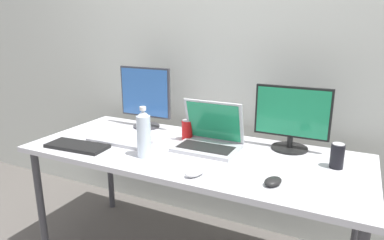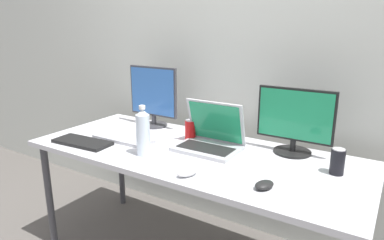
{
  "view_description": "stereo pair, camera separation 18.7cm",
  "coord_description": "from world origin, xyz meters",
  "px_view_note": "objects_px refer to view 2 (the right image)",
  "views": [
    {
      "loc": [
        0.8,
        -1.62,
        1.42
      ],
      "look_at": [
        0.0,
        0.0,
        0.92
      ],
      "focal_mm": 32.0,
      "sensor_mm": 36.0,
      "label": 1
    },
    {
      "loc": [
        0.96,
        -1.53,
        1.42
      ],
      "look_at": [
        0.0,
        0.0,
        0.92
      ],
      "focal_mm": 32.0,
      "sensor_mm": 36.0,
      "label": 2
    }
  ],
  "objects_px": {
    "mouse_by_laptop": "(264,185)",
    "mouse_by_keyboard": "(187,172)",
    "keyboard_main": "(123,139)",
    "monitor_left": "(153,96)",
    "soda_can_near_keyboard": "(190,130)",
    "work_desk": "(192,160)",
    "laptop_silver": "(210,138)",
    "soda_can_by_laptop": "(337,162)",
    "monitor_center": "(295,121)",
    "keyboard_aux": "(82,142)",
    "water_bottle": "(143,132)"
  },
  "relations": [
    {
      "from": "keyboard_main",
      "to": "mouse_by_keyboard",
      "type": "height_order",
      "value": "mouse_by_keyboard"
    },
    {
      "from": "monitor_center",
      "to": "soda_can_near_keyboard",
      "type": "distance_m",
      "value": 0.62
    },
    {
      "from": "mouse_by_keyboard",
      "to": "water_bottle",
      "type": "bearing_deg",
      "value": -174.01
    },
    {
      "from": "monitor_center",
      "to": "work_desk",
      "type": "bearing_deg",
      "value": -151.15
    },
    {
      "from": "work_desk",
      "to": "water_bottle",
      "type": "bearing_deg",
      "value": -134.92
    },
    {
      "from": "monitor_left",
      "to": "water_bottle",
      "type": "bearing_deg",
      "value": -57.44
    },
    {
      "from": "work_desk",
      "to": "monitor_center",
      "type": "height_order",
      "value": "monitor_center"
    },
    {
      "from": "keyboard_aux",
      "to": "mouse_by_laptop",
      "type": "xyz_separation_m",
      "value": [
        1.13,
        0.02,
        0.01
      ]
    },
    {
      "from": "keyboard_main",
      "to": "mouse_by_keyboard",
      "type": "relative_size",
      "value": 3.68
    },
    {
      "from": "soda_can_by_laptop",
      "to": "monitor_left",
      "type": "bearing_deg",
      "value": 171.78
    },
    {
      "from": "soda_can_near_keyboard",
      "to": "soda_can_by_laptop",
      "type": "bearing_deg",
      "value": -3.76
    },
    {
      "from": "keyboard_aux",
      "to": "soda_can_by_laptop",
      "type": "height_order",
      "value": "soda_can_by_laptop"
    },
    {
      "from": "work_desk",
      "to": "soda_can_near_keyboard",
      "type": "distance_m",
      "value": 0.23
    },
    {
      "from": "laptop_silver",
      "to": "water_bottle",
      "type": "relative_size",
      "value": 1.28
    },
    {
      "from": "laptop_silver",
      "to": "water_bottle",
      "type": "height_order",
      "value": "water_bottle"
    },
    {
      "from": "monitor_left",
      "to": "soda_can_near_keyboard",
      "type": "xyz_separation_m",
      "value": [
        0.38,
        -0.12,
        -0.15
      ]
    },
    {
      "from": "mouse_by_laptop",
      "to": "water_bottle",
      "type": "xyz_separation_m",
      "value": [
        -0.7,
        0.03,
        0.11
      ]
    },
    {
      "from": "work_desk",
      "to": "soda_can_by_laptop",
      "type": "height_order",
      "value": "soda_can_by_laptop"
    },
    {
      "from": "keyboard_aux",
      "to": "water_bottle",
      "type": "relative_size",
      "value": 1.31
    },
    {
      "from": "soda_can_near_keyboard",
      "to": "soda_can_by_laptop",
      "type": "xyz_separation_m",
      "value": [
        0.86,
        -0.06,
        0.0
      ]
    },
    {
      "from": "soda_can_by_laptop",
      "to": "keyboard_main",
      "type": "bearing_deg",
      "value": -171.89
    },
    {
      "from": "keyboard_main",
      "to": "water_bottle",
      "type": "distance_m",
      "value": 0.31
    },
    {
      "from": "water_bottle",
      "to": "keyboard_aux",
      "type": "bearing_deg",
      "value": -172.61
    },
    {
      "from": "mouse_by_laptop",
      "to": "water_bottle",
      "type": "bearing_deg",
      "value": -164.37
    },
    {
      "from": "laptop_silver",
      "to": "keyboard_main",
      "type": "height_order",
      "value": "laptop_silver"
    },
    {
      "from": "monitor_left",
      "to": "mouse_by_keyboard",
      "type": "distance_m",
      "value": 0.89
    },
    {
      "from": "monitor_left",
      "to": "mouse_by_keyboard",
      "type": "relative_size",
      "value": 3.89
    },
    {
      "from": "keyboard_main",
      "to": "laptop_silver",
      "type": "bearing_deg",
      "value": 16.24
    },
    {
      "from": "mouse_by_laptop",
      "to": "mouse_by_keyboard",
      "type": "bearing_deg",
      "value": -150.54
    },
    {
      "from": "monitor_center",
      "to": "laptop_silver",
      "type": "distance_m",
      "value": 0.47
    },
    {
      "from": "soda_can_near_keyboard",
      "to": "mouse_by_keyboard",
      "type": "bearing_deg",
      "value": -59.18
    },
    {
      "from": "mouse_by_keyboard",
      "to": "water_bottle",
      "type": "distance_m",
      "value": 0.38
    },
    {
      "from": "mouse_by_laptop",
      "to": "soda_can_near_keyboard",
      "type": "xyz_separation_m",
      "value": [
        -0.62,
        0.38,
        0.05
      ]
    },
    {
      "from": "monitor_left",
      "to": "mouse_by_laptop",
      "type": "distance_m",
      "value": 1.14
    },
    {
      "from": "laptop_silver",
      "to": "work_desk",
      "type": "bearing_deg",
      "value": -127.52
    },
    {
      "from": "monitor_center",
      "to": "keyboard_main",
      "type": "distance_m",
      "value": 1.02
    },
    {
      "from": "mouse_by_laptop",
      "to": "soda_can_by_laptop",
      "type": "distance_m",
      "value": 0.4
    },
    {
      "from": "mouse_by_laptop",
      "to": "laptop_silver",
      "type": "bearing_deg",
      "value": 162.95
    },
    {
      "from": "mouse_by_keyboard",
      "to": "mouse_by_laptop",
      "type": "distance_m",
      "value": 0.36
    },
    {
      "from": "soda_can_by_laptop",
      "to": "mouse_by_laptop",
      "type": "bearing_deg",
      "value": -126.06
    },
    {
      "from": "soda_can_by_laptop",
      "to": "mouse_by_keyboard",
      "type": "bearing_deg",
      "value": -146.16
    },
    {
      "from": "soda_can_by_laptop",
      "to": "monitor_center",
      "type": "bearing_deg",
      "value": 147.23
    },
    {
      "from": "keyboard_main",
      "to": "keyboard_aux",
      "type": "bearing_deg",
      "value": -133.27
    },
    {
      "from": "mouse_by_keyboard",
      "to": "soda_can_near_keyboard",
      "type": "relative_size",
      "value": 0.85
    },
    {
      "from": "monitor_center",
      "to": "mouse_by_laptop",
      "type": "bearing_deg",
      "value": -87.43
    },
    {
      "from": "mouse_by_keyboard",
      "to": "mouse_by_laptop",
      "type": "height_order",
      "value": "mouse_by_keyboard"
    },
    {
      "from": "monitor_center",
      "to": "soda_can_near_keyboard",
      "type": "height_order",
      "value": "monitor_center"
    },
    {
      "from": "monitor_left",
      "to": "water_bottle",
      "type": "height_order",
      "value": "monitor_left"
    },
    {
      "from": "work_desk",
      "to": "keyboard_main",
      "type": "height_order",
      "value": "keyboard_main"
    },
    {
      "from": "soda_can_near_keyboard",
      "to": "laptop_silver",
      "type": "bearing_deg",
      "value": -20.95
    }
  ]
}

